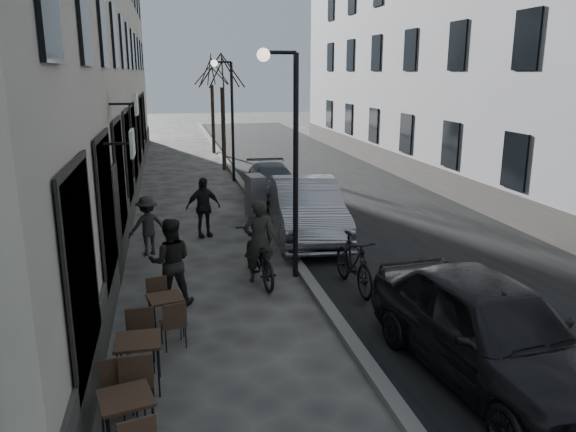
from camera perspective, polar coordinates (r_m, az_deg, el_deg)
name	(u,v)px	position (r m, az deg, el deg)	size (l,w,h in m)	color
road	(332,186)	(23.40, 4.50, 3.05)	(7.30, 60.00, 0.00)	black
kerb	(245,188)	(22.63, -4.41, 2.81)	(0.25, 60.00, 0.12)	slate
streetlamp_near	(288,140)	(12.33, 0.02, 7.70)	(0.90, 0.28, 5.09)	black
streetlamp_far	(228,107)	(24.15, -6.10, 10.93)	(0.90, 0.28, 5.09)	black
tree_near	(222,71)	(27.10, -6.75, 14.46)	(2.40, 2.40, 5.70)	black
tree_far	(211,71)	(33.08, -7.79, 14.41)	(2.40, 2.40, 5.70)	black
bistro_set_a	(127,418)	(7.61, -16.03, -19.12)	(0.77, 1.60, 0.91)	#332216
bistro_set_b	(139,359)	(8.83, -14.90, -13.86)	(0.66, 1.62, 0.96)	#332216
bistro_set_c	(166,311)	(10.44, -12.30, -9.45)	(0.71, 1.49, 0.85)	#332216
utility_cabinet	(256,196)	(18.31, -3.32, 2.04)	(0.50, 0.91, 1.37)	slate
bicycle	(259,257)	(12.66, -3.01, -4.15)	(0.77, 2.20, 1.15)	black
cyclist_rider	(258,241)	(12.54, -3.03, -2.56)	(0.69, 0.45, 1.89)	black
pedestrian_near	(171,262)	(11.58, -11.84, -4.56)	(0.87, 0.68, 1.80)	black
pedestrian_mid	(148,226)	(14.88, -14.07, -0.95)	(1.00, 0.57, 1.54)	#292624
pedestrian_far	(203,207)	(16.16, -8.62, 0.88)	(1.01, 0.42, 1.73)	black
car_near	(489,329)	(9.18, 19.76, -10.79)	(1.96, 4.86, 1.66)	black
car_mid	(306,209)	(15.90, 1.86, 0.71)	(1.77, 5.07, 1.67)	gray
car_far	(272,182)	(20.91, -1.59, 3.47)	(1.76, 4.34, 1.26)	#3A3D44
moped	(354,262)	(12.24, 6.68, -4.70)	(0.58, 2.05, 1.23)	black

